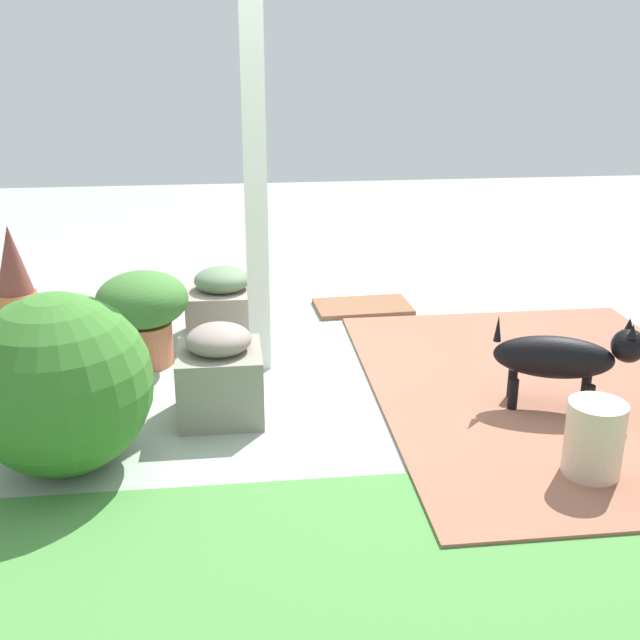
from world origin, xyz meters
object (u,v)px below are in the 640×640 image
at_px(stone_planter_mid, 220,374).
at_px(ceramic_urn, 594,440).
at_px(stone_planter_nearest, 223,305).
at_px(round_shrub, 60,384).
at_px(terracotta_pot_spiky, 14,280).
at_px(doormat, 363,307).
at_px(dog, 564,357).
at_px(terracotta_pot_broad, 143,309).
at_px(porch_pillar, 255,173).

height_order(stone_planter_mid, ceramic_urn, stone_planter_mid).
xyz_separation_m(stone_planter_nearest, round_shrub, (0.66, 1.46, 0.18)).
bearing_deg(terracotta_pot_spiky, stone_planter_nearest, 166.55).
bearing_deg(doormat, round_shrub, 49.89).
distance_m(round_shrub, dog, 2.29).
height_order(dog, doormat, dog).
bearing_deg(terracotta_pot_broad, doormat, -150.09).
relative_size(ceramic_urn, doormat, 0.53).
bearing_deg(dog, ceramic_urn, 78.68).
bearing_deg(stone_planter_nearest, terracotta_pot_broad, 40.41).
distance_m(terracotta_pot_broad, doormat, 1.58).
bearing_deg(stone_planter_mid, doormat, -122.50).
bearing_deg(dog, stone_planter_nearest, -36.55).
relative_size(porch_pillar, terracotta_pot_broad, 4.06).
xyz_separation_m(porch_pillar, doormat, (-0.72, -0.88, -1.04)).
distance_m(round_shrub, terracotta_pot_spiky, 1.87).
height_order(round_shrub, terracotta_pot_spiky, round_shrub).
bearing_deg(ceramic_urn, doormat, -75.55).
height_order(terracotta_pot_broad, dog, terracotta_pot_broad).
bearing_deg(doormat, stone_planter_nearest, 24.05).
height_order(porch_pillar, doormat, porch_pillar).
bearing_deg(doormat, porch_pillar, 50.51).
bearing_deg(doormat, dog, 113.32).
relative_size(round_shrub, terracotta_pot_broad, 1.45).
height_order(round_shrub, doormat, round_shrub).
height_order(porch_pillar, dog, porch_pillar).
distance_m(stone_planter_mid, dog, 1.64).
xyz_separation_m(stone_planter_mid, doormat, (-0.94, -1.47, -0.20)).
xyz_separation_m(stone_planter_nearest, dog, (-1.61, 1.19, 0.08)).
distance_m(terracotta_pot_broad, ceramic_urn, 2.40).
distance_m(terracotta_pot_spiky, dog, 3.24).
height_order(dog, ceramic_urn, dog).
relative_size(round_shrub, terracotta_pot_spiky, 1.16).
bearing_deg(porch_pillar, round_shrub, 49.36).
bearing_deg(porch_pillar, terracotta_pot_spiky, -27.86).
bearing_deg(terracotta_pot_spiky, porch_pillar, 152.14).
distance_m(porch_pillar, round_shrub, 1.48).
height_order(stone_planter_nearest, stone_planter_mid, stone_planter_mid).
xyz_separation_m(stone_planter_nearest, doormat, (-0.92, -0.41, -0.18)).
xyz_separation_m(terracotta_pot_broad, doormat, (-1.35, -0.78, -0.30)).
distance_m(terracotta_pot_broad, terracotta_pot_spiky, 1.07).
xyz_separation_m(terracotta_pot_spiky, doormat, (-2.18, -0.11, -0.29)).
height_order(stone_planter_nearest, terracotta_pot_spiky, terracotta_pot_spiky).
relative_size(stone_planter_nearest, doormat, 0.70).
bearing_deg(ceramic_urn, terracotta_pot_spiky, -37.40).
relative_size(terracotta_pot_spiky, ceramic_urn, 1.96).
relative_size(stone_planter_nearest, terracotta_pot_broad, 0.84).
height_order(porch_pillar, terracotta_pot_spiky, porch_pillar).
bearing_deg(doormat, ceramic_urn, 104.45).
bearing_deg(terracotta_pot_spiky, round_shrub, 108.94).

